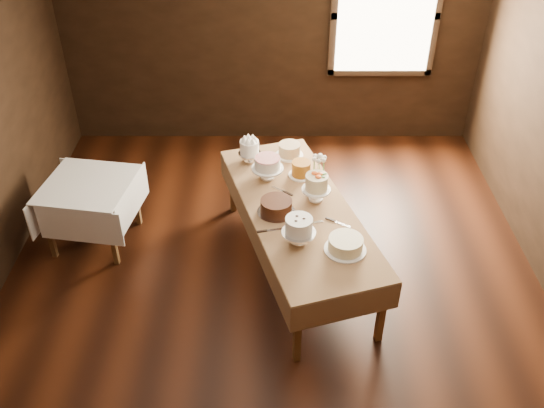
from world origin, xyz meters
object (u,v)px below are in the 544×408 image
Objects in this scene: cake_meringue at (250,152)px; cake_flowers at (316,189)px; cake_server_a at (314,222)px; cake_swirl at (299,232)px; cake_cream at (346,245)px; cake_caramel at (301,169)px; cake_server_c at (279,189)px; cake_server_e at (276,229)px; side_table at (88,190)px; cake_lattice at (267,169)px; cake_server_d at (312,185)px; flower_vase at (318,182)px; display_table at (298,212)px; cake_speckled at (289,150)px; cake_chocolate at (276,207)px; cake_server_b at (343,224)px.

cake_flowers is (0.62, -0.65, 0.01)m from cake_meringue.
cake_swirl is at bearing -134.07° from cake_server_a.
cake_caramel is at bearing 106.06° from cake_cream.
cake_server_c and cake_server_e have the same top height.
cake_cream is 0.62m from cake_server_e.
cake_cream is at bearing -22.87° from side_table.
cake_server_d is (0.42, -0.12, -0.10)m from cake_lattice.
cake_server_e is 1.66× the size of flower_vase.
cake_caramel is (0.50, -0.26, -0.04)m from cake_meringue.
display_table reaches higher than side_table.
cake_flowers reaches higher than cake_speckled.
cake_cream is at bearing -74.08° from cake_speckled.
cake_flowers is at bearing 37.73° from cake_server_e.
cake_swirl is (-0.06, -1.01, 0.04)m from cake_caramel.
cake_flowers reaches higher than cake_meringue.
cake_speckled is (0.40, 0.11, -0.05)m from cake_meringue.
cake_speckled reaches higher than cake_server_a.
cake_flowers reaches higher than cake_server_e.
cake_server_e is (-0.37, -0.44, -0.11)m from cake_flowers.
cake_meringue is at bearing 144.10° from flower_vase.
cake_caramel is 1.01m from cake_swirl.
cake_flowers reaches higher than cake_server_d.
flower_vase is at bearing -35.90° from cake_meringue.
cake_speckled is (-0.06, 0.88, 0.11)m from display_table.
cake_meringue is at bearing 120.46° from display_table.
cake_server_a is (0.09, -0.74, -0.07)m from cake_caramel.
cake_server_c and cake_server_d have the same top height.
cake_cream is (0.20, -0.71, -0.06)m from cake_flowers.
cake_chocolate is (-0.24, -0.59, -0.01)m from cake_caramel.
cake_lattice is 0.57m from cake_flowers.
cake_caramel is at bearing 84.98° from display_table.
cake_cream is 1.49× the size of cake_server_d.
cake_server_c is at bearing 112.82° from cake_server_d.
cake_lattice reaches higher than cake_caramel.
cake_cream is (0.42, -1.47, -0.01)m from cake_speckled.
cake_meringue is 1.04× the size of cake_server_b.
flower_vase is at bearing -2.79° from side_table.
cake_flowers is (0.17, 0.12, 0.17)m from display_table.
cake_meringue is 1.32m from cake_server_b.
cake_flowers is at bearing -7.58° from side_table.
cake_caramel is at bearing 82.04° from cake_server_a.
cake_cream is 1.49× the size of cake_server_b.
cake_server_a is 0.24m from cake_server_b.
cake_cream is 2.47× the size of flower_vase.
side_table is 2.19m from cake_swirl.
cake_server_c is (0.28, -0.50, -0.11)m from cake_meringue.
cake_speckled reaches higher than cake_cream.
cake_swirl is 0.82m from flower_vase.
cake_speckled is 1.38m from cake_swirl.
cake_cream is at bearing -79.35° from flower_vase.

